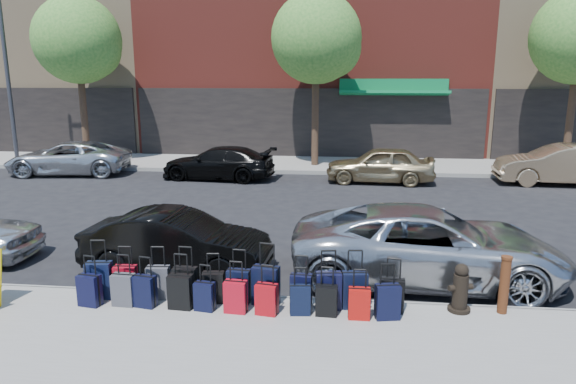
# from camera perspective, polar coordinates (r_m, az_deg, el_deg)

# --- Properties ---
(ground) EXTENTS (120.00, 120.00, 0.00)m
(ground) POSITION_cam_1_polar(r_m,az_deg,el_deg) (13.54, -1.36, -4.25)
(ground) COLOR black
(ground) RESTS_ON ground
(sidewalk_near) EXTENTS (60.00, 4.00, 0.15)m
(sidewalk_near) POSITION_cam_1_polar(r_m,az_deg,el_deg) (7.62, -7.98, -17.98)
(sidewalk_near) COLOR gray
(sidewalk_near) RESTS_ON ground
(sidewalk_far) EXTENTS (60.00, 4.00, 0.15)m
(sidewalk_far) POSITION_cam_1_polar(r_m,az_deg,el_deg) (23.23, 1.81, 3.10)
(sidewalk_far) COLOR gray
(sidewalk_far) RESTS_ON ground
(curb_near) EXTENTS (60.00, 0.08, 0.15)m
(curb_near) POSITION_cam_1_polar(r_m,az_deg,el_deg) (9.36, -4.96, -11.76)
(curb_near) COLOR gray
(curb_near) RESTS_ON ground
(curb_far) EXTENTS (60.00, 0.08, 0.15)m
(curb_far) POSITION_cam_1_polar(r_m,az_deg,el_deg) (21.24, 1.41, 2.20)
(curb_far) COLOR gray
(curb_far) RESTS_ON ground
(building_left) EXTENTS (15.00, 12.12, 16.00)m
(building_left) POSITION_cam_1_polar(r_m,az_deg,el_deg) (35.76, -24.94, 18.06)
(building_left) COLOR tan
(building_left) RESTS_ON ground
(tree_left) EXTENTS (3.80, 3.80, 7.27)m
(tree_left) POSITION_cam_1_polar(r_m,az_deg,el_deg) (25.19, -22.04, 15.15)
(tree_left) COLOR black
(tree_left) RESTS_ON sidewalk_far
(tree_center) EXTENTS (3.80, 3.80, 7.27)m
(tree_center) POSITION_cam_1_polar(r_m,az_deg,el_deg) (22.41, 3.52, 16.43)
(tree_center) COLOR black
(tree_center) RESTS_ON sidewalk_far
(streetlight) EXTENTS (2.59, 0.18, 8.00)m
(streetlight) POSITION_cam_1_polar(r_m,az_deg,el_deg) (26.05, -28.50, 12.79)
(streetlight) COLOR #333338
(streetlight) RESTS_ON sidewalk_far
(suitcase_front_0) EXTENTS (0.46, 0.29, 1.04)m
(suitcase_front_0) POSITION_cam_1_polar(r_m,az_deg,el_deg) (9.66, -20.22, -9.15)
(suitcase_front_0) COLOR black
(suitcase_front_0) RESTS_ON sidewalk_near
(suitcase_front_1) EXTENTS (0.40, 0.24, 0.92)m
(suitcase_front_1) POSITION_cam_1_polar(r_m,az_deg,el_deg) (9.55, -17.58, -9.46)
(suitcase_front_1) COLOR maroon
(suitcase_front_1) RESTS_ON sidewalk_near
(suitcase_front_2) EXTENTS (0.40, 0.25, 0.93)m
(suitcase_front_2) POSITION_cam_1_polar(r_m,az_deg,el_deg) (9.35, -14.20, -9.70)
(suitcase_front_2) COLOR #424147
(suitcase_front_2) RESTS_ON sidewalk_near
(suitcase_front_3) EXTENTS (0.41, 0.24, 0.96)m
(suitcase_front_3) POSITION_cam_1_polar(r_m,az_deg,el_deg) (9.15, -11.33, -9.99)
(suitcase_front_3) COLOR black
(suitcase_front_3) RESTS_ON sidewalk_near
(suitcase_front_4) EXTENTS (0.38, 0.24, 0.87)m
(suitcase_front_4) POSITION_cam_1_polar(r_m,az_deg,el_deg) (9.02, -8.28, -10.42)
(suitcase_front_4) COLOR black
(suitcase_front_4) RESTS_ON sidewalk_near
(suitcase_front_5) EXTENTS (0.40, 0.24, 0.94)m
(suitcase_front_5) POSITION_cam_1_polar(r_m,az_deg,el_deg) (8.96, -5.49, -10.36)
(suitcase_front_5) COLOR black
(suitcase_front_5) RESTS_ON sidewalk_near
(suitcase_front_6) EXTENTS (0.48, 0.32, 1.07)m
(suitcase_front_6) POSITION_cam_1_polar(r_m,az_deg,el_deg) (8.85, -2.47, -10.31)
(suitcase_front_6) COLOR black
(suitcase_front_6) RESTS_ON sidewalk_near
(suitcase_front_7) EXTENTS (0.37, 0.22, 0.87)m
(suitcase_front_7) POSITION_cam_1_polar(r_m,az_deg,el_deg) (8.84, 1.46, -10.80)
(suitcase_front_7) COLOR black
(suitcase_front_7) RESTS_ON sidewalk_near
(suitcase_front_8) EXTENTS (0.45, 0.29, 1.01)m
(suitcase_front_8) POSITION_cam_1_polar(r_m,az_deg,el_deg) (8.72, 4.52, -10.87)
(suitcase_front_8) COLOR black
(suitcase_front_8) RESTS_ON sidewalk_near
(suitcase_front_9) EXTENTS (0.44, 0.27, 1.00)m
(suitcase_front_9) POSITION_cam_1_polar(r_m,az_deg,el_deg) (8.80, 7.42, -10.73)
(suitcase_front_9) COLOR black
(suitcase_front_9) RESTS_ON sidewalk_near
(suitcase_front_10) EXTENTS (0.41, 0.27, 0.91)m
(suitcase_front_10) POSITION_cam_1_polar(r_m,az_deg,el_deg) (8.78, 11.53, -11.15)
(suitcase_front_10) COLOR black
(suitcase_front_10) RESTS_ON sidewalk_near
(suitcase_back_0) EXTENTS (0.40, 0.27, 0.87)m
(suitcase_back_0) POSITION_cam_1_polar(r_m,az_deg,el_deg) (9.43, -21.19, -10.13)
(suitcase_back_0) COLOR black
(suitcase_back_0) RESTS_ON sidewalk_near
(suitcase_back_1) EXTENTS (0.38, 0.24, 0.89)m
(suitcase_back_1) POSITION_cam_1_polar(r_m,az_deg,el_deg) (9.25, -17.79, -10.28)
(suitcase_back_1) COLOR #3E3E44
(suitcase_back_1) RESTS_ON sidewalk_near
(suitcase_back_2) EXTENTS (0.40, 0.27, 0.87)m
(suitcase_back_2) POSITION_cam_1_polar(r_m,az_deg,el_deg) (9.10, -15.63, -10.57)
(suitcase_back_2) COLOR black
(suitcase_back_2) RESTS_ON sidewalk_near
(suitcase_back_3) EXTENTS (0.41, 0.26, 0.94)m
(suitcase_back_3) POSITION_cam_1_polar(r_m,az_deg,el_deg) (8.90, -11.85, -10.77)
(suitcase_back_3) COLOR black
(suitcase_back_3) RESTS_ON sidewalk_near
(suitcase_back_4) EXTENTS (0.35, 0.24, 0.78)m
(suitcase_back_4) POSITION_cam_1_polar(r_m,az_deg,el_deg) (8.77, -9.25, -11.36)
(suitcase_back_4) COLOR black
(suitcase_back_4) RESTS_ON sidewalk_near
(suitcase_back_5) EXTENTS (0.38, 0.24, 0.87)m
(suitcase_back_5) POSITION_cam_1_polar(r_m,az_deg,el_deg) (8.63, -5.85, -11.48)
(suitcase_back_5) COLOR #AA0A1A
(suitcase_back_5) RESTS_ON sidewalk_near
(suitcase_back_6) EXTENTS (0.38, 0.26, 0.83)m
(suitcase_back_6) POSITION_cam_1_polar(r_m,az_deg,el_deg) (8.53, -2.41, -11.81)
(suitcase_back_6) COLOR #A00A12
(suitcase_back_6) RESTS_ON sidewalk_near
(suitcase_back_7) EXTENTS (0.35, 0.22, 0.79)m
(suitcase_back_7) POSITION_cam_1_polar(r_m,az_deg,el_deg) (8.53, 1.37, -11.88)
(suitcase_back_7) COLOR black
(suitcase_back_7) RESTS_ON sidewalk_near
(suitcase_back_8) EXTENTS (0.35, 0.22, 0.82)m
(suitcase_back_8) POSITION_cam_1_polar(r_m,az_deg,el_deg) (8.51, 4.30, -11.92)
(suitcase_back_8) COLOR black
(suitcase_back_8) RESTS_ON sidewalk_near
(suitcase_back_9) EXTENTS (0.34, 0.20, 0.82)m
(suitcase_back_9) POSITION_cam_1_polar(r_m,az_deg,el_deg) (8.46, 7.92, -12.16)
(suitcase_back_9) COLOR #AA0F0B
(suitcase_back_9) RESTS_ON sidewalk_near
(suitcase_back_10) EXTENTS (0.42, 0.29, 0.91)m
(suitcase_back_10) POSITION_cam_1_polar(r_m,az_deg,el_deg) (8.52, 11.00, -11.87)
(suitcase_back_10) COLOR black
(suitcase_back_10) RESTS_ON sidewalk_near
(fire_hydrant) EXTENTS (0.42, 0.37, 0.82)m
(fire_hydrant) POSITION_cam_1_polar(r_m,az_deg,el_deg) (9.04, 18.60, -10.21)
(fire_hydrant) COLOR black
(fire_hydrant) RESTS_ON sidewalk_near
(bollard) EXTENTS (0.18, 0.18, 0.97)m
(bollard) POSITION_cam_1_polar(r_m,az_deg,el_deg) (9.17, 22.91, -9.40)
(bollard) COLOR #38190C
(bollard) RESTS_ON sidewalk_near
(car_near_1) EXTENTS (3.90, 1.58, 1.26)m
(car_near_1) POSITION_cam_1_polar(r_m,az_deg,el_deg) (10.81, -12.19, -5.46)
(car_near_1) COLOR black
(car_near_1) RESTS_ON ground
(car_near_2) EXTENTS (5.37, 2.64, 1.47)m
(car_near_2) POSITION_cam_1_polar(r_m,az_deg,el_deg) (10.44, 15.28, -5.68)
(car_near_2) COLOR silver
(car_near_2) RESTS_ON ground
(car_far_0) EXTENTS (5.09, 2.76, 1.35)m
(car_far_0) POSITION_cam_1_polar(r_m,az_deg,el_deg) (23.00, -23.23, 3.50)
(car_far_0) COLOR silver
(car_far_0) RESTS_ON ground
(car_far_1) EXTENTS (4.58, 2.23, 1.28)m
(car_far_1) POSITION_cam_1_polar(r_m,az_deg,el_deg) (20.31, -7.77, 3.22)
(car_far_1) COLOR black
(car_far_1) RESTS_ON ground
(car_far_2) EXTENTS (4.13, 1.84, 1.38)m
(car_far_2) POSITION_cam_1_polar(r_m,az_deg,el_deg) (19.75, 10.19, 3.01)
(car_far_2) COLOR #9F8A61
(car_far_2) RESTS_ON ground
(car_far_3) EXTENTS (4.62, 1.83, 1.50)m
(car_far_3) POSITION_cam_1_polar(r_m,az_deg,el_deg) (21.57, 28.01, 2.68)
(car_far_3) COLOR tan
(car_far_3) RESTS_ON ground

